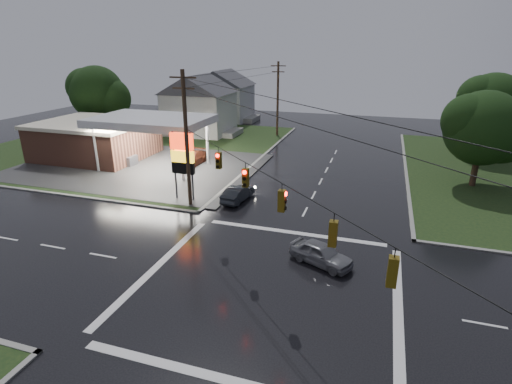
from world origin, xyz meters
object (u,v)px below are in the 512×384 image
(pylon_sign, at_px, (182,155))
(car_crossing, at_px, (321,254))
(utility_pole_n, at_px, (278,98))
(house_far, at_px, (224,95))
(car_pump, at_px, (192,159))
(utility_pole_nw, at_px, (186,138))
(tree_ne_near, at_px, (485,129))
(tree_nw_behind, at_px, (98,93))
(gas_station, at_px, (103,137))
(house_near, at_px, (199,104))
(tree_ne_far, at_px, (493,105))
(car_north, at_px, (238,193))

(pylon_sign, bearing_deg, car_crossing, -29.05)
(utility_pole_n, xyz_separation_m, house_far, (-12.45, 10.00, -1.06))
(car_pump, bearing_deg, car_crossing, -43.34)
(utility_pole_nw, xyz_separation_m, tree_ne_near, (23.64, 12.49, -0.16))
(utility_pole_n, distance_m, tree_nw_behind, 25.63)
(gas_station, height_order, house_far, house_far)
(gas_station, xyz_separation_m, tree_nw_behind, (-8.17, 10.29, 3.63))
(pylon_sign, distance_m, utility_pole_n, 27.56)
(house_near, xyz_separation_m, tree_ne_near, (35.09, -14.01, 1.16))
(gas_station, height_order, tree_ne_far, tree_ne_far)
(tree_ne_far, height_order, car_pump, tree_ne_far)
(tree_ne_far, bearing_deg, car_north, -136.10)
(pylon_sign, relative_size, tree_ne_far, 0.61)
(house_far, bearing_deg, car_north, -66.35)
(utility_pole_n, xyz_separation_m, tree_ne_near, (23.64, -16.01, 0.09))
(tree_ne_near, bearing_deg, utility_pole_nw, -152.14)
(utility_pole_n, xyz_separation_m, tree_nw_behind, (-24.34, -8.01, 0.71))
(utility_pole_n, relative_size, car_crossing, 2.59)
(house_near, bearing_deg, house_far, 94.76)
(tree_ne_far, bearing_deg, car_crossing, -115.53)
(pylon_sign, relative_size, car_north, 1.49)
(house_near, height_order, tree_ne_near, tree_ne_near)
(utility_pole_n, distance_m, tree_ne_near, 28.55)
(car_pump, bearing_deg, pylon_sign, -65.51)
(car_pump, bearing_deg, car_north, -43.47)
(tree_nw_behind, bearing_deg, car_pump, -26.96)
(house_near, distance_m, tree_ne_near, 37.80)
(house_far, relative_size, tree_ne_near, 1.23)
(tree_ne_near, bearing_deg, car_crossing, -121.94)
(gas_station, relative_size, utility_pole_n, 2.50)
(house_near, relative_size, tree_ne_near, 1.23)
(pylon_sign, bearing_deg, car_north, 14.77)
(gas_station, distance_m, utility_pole_nw, 19.38)
(car_north, bearing_deg, car_crossing, 142.27)
(house_far, relative_size, tree_ne_far, 1.13)
(tree_nw_behind, bearing_deg, car_crossing, -36.32)
(tree_nw_behind, bearing_deg, utility_pole_n, 18.21)
(utility_pole_n, xyz_separation_m, house_near, (-11.45, -2.00, -1.06))
(car_north, bearing_deg, car_pump, -37.99)
(tree_ne_far, bearing_deg, tree_ne_near, -104.07)
(house_near, height_order, car_pump, house_near)
(house_near, distance_m, car_pump, 17.36)
(utility_pole_nw, distance_m, house_far, 40.48)
(utility_pole_nw, bearing_deg, car_crossing, -27.40)
(car_pump, bearing_deg, gas_station, -175.86)
(utility_pole_nw, height_order, car_pump, utility_pole_nw)
(utility_pole_nw, distance_m, tree_nw_behind, 31.82)
(house_near, relative_size, car_crossing, 2.72)
(utility_pole_n, bearing_deg, car_crossing, -70.96)
(car_crossing, bearing_deg, tree_ne_near, -7.67)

